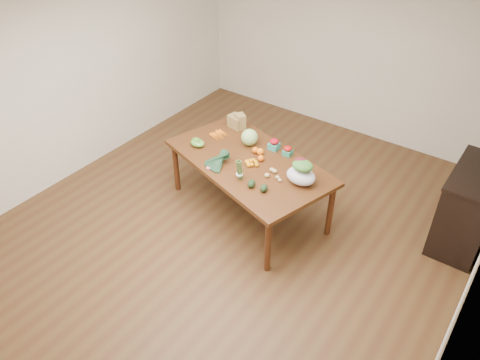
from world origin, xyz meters
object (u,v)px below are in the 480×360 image
Objects in this scene: kale_bunch at (215,160)px; dining_table at (249,186)px; paper_bag at (237,120)px; cabbage at (250,137)px; cabinet at (468,207)px; mandarin_cluster at (251,162)px; asparagus_bundle at (240,170)px; salad_bag at (301,173)px.

dining_table is at bearing 69.22° from kale_bunch.
cabbage is (0.38, -0.25, 0.01)m from paper_bag.
dining_table is at bearing -156.43° from cabinet.
paper_bag is 0.92m from kale_bunch.
mandarin_cluster is 0.32m from asparagus_bundle.
mandarin_cluster is at bearing -43.25° from paper_bag.
kale_bunch is at bearing -69.19° from paper_bag.
kale_bunch is (-0.31, -0.26, 0.04)m from mandarin_cluster.
mandarin_cluster reaches higher than dining_table.
cabinet is 2.91m from paper_bag.
asparagus_bundle reaches higher than cabbage.
kale_bunch is at bearing -152.49° from cabinet.
mandarin_cluster is 0.72× the size of asparagus_bundle.
cabinet is 4.08× the size of asparagus_bundle.
dining_table is 4.95× the size of kale_bunch.
salad_bag reaches higher than mandarin_cluster.
mandarin_cluster is (0.26, -0.35, -0.06)m from cabbage.
salad_bag is (-1.58, -1.03, 0.41)m from cabinet.
salad_bag is (0.64, 0.03, 0.09)m from mandarin_cluster.
paper_bag reaches higher than dining_table.
paper_bag is at bearing 153.05° from dining_table.
paper_bag reaches higher than kale_bunch.
paper_bag reaches higher than mandarin_cluster.
cabbage is at bearing 126.85° from mandarin_cluster.
paper_bag is 1.40m from salad_bag.
cabbage reaches higher than kale_bunch.
asparagus_bundle is 0.67m from salad_bag.
cabinet is (2.28, 1.00, 0.10)m from dining_table.
asparagus_bundle is (-2.15, -1.36, 0.40)m from cabinet.
paper_bag is 1.34× the size of cabbage.
dining_table is at bearing 125.84° from asparagus_bundle.
dining_table is at bearing -56.26° from cabbage.
salad_bag is (0.71, -0.04, 0.50)m from dining_table.
cabinet is at bearing 48.74° from asparagus_bundle.
asparagus_bundle is 0.76× the size of salad_bag.
asparagus_bundle is at bearing -79.20° from mandarin_cluster.
cabinet is at bearing 33.18° from salad_bag.
cabinet is 3.10× the size of salad_bag.
cabbage is 0.51× the size of kale_bunch.
cabbage reaches higher than paper_bag.
salad_bag is at bearing 13.60° from dining_table.
cabbage is at bearing 160.36° from salad_bag.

